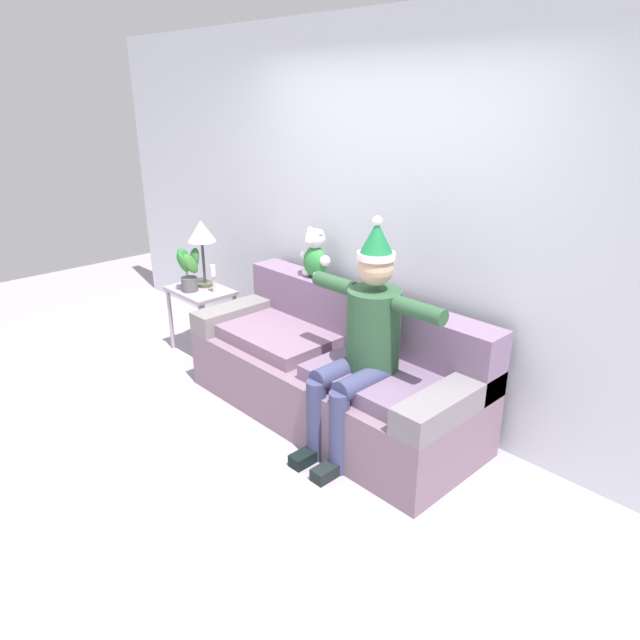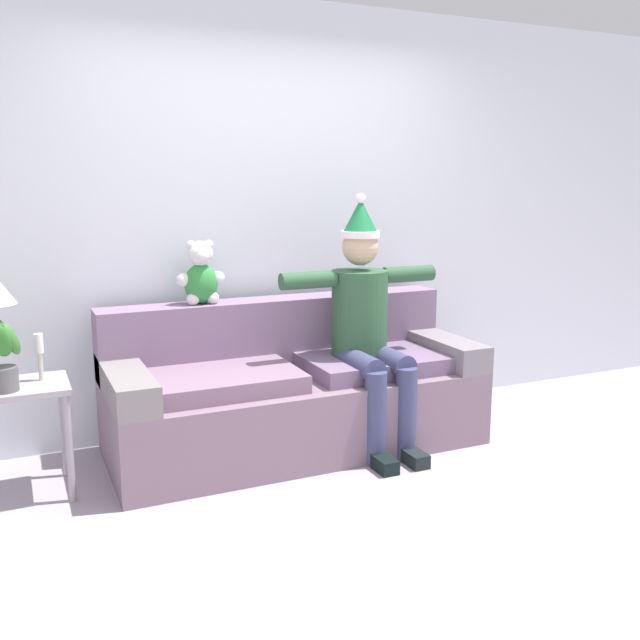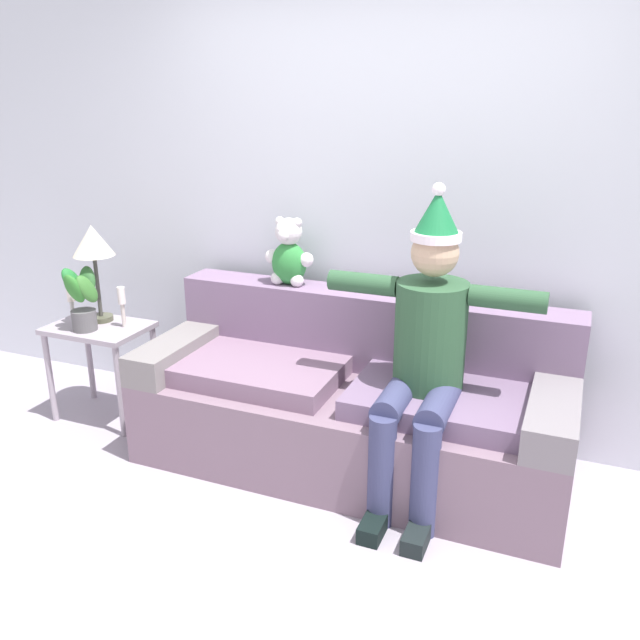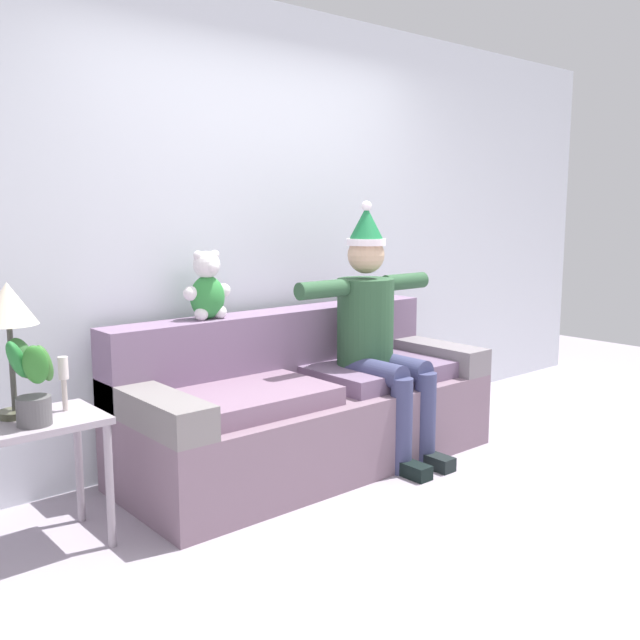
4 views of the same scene
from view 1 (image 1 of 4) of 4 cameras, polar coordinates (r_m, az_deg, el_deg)
name	(u,v)px [view 1 (image 1 of 4)]	position (r m, az deg, el deg)	size (l,w,h in m)	color
ground_plane	(216,472)	(3.78, -10.13, -14.50)	(10.00, 10.00, 0.00)	#A398A5
back_wall	(388,220)	(4.18, 6.67, 9.71)	(7.00, 0.10, 2.70)	silver
couch	(335,371)	(4.15, 1.48, -5.02)	(2.21, 0.87, 0.87)	slate
person_seated	(363,338)	(3.61, 4.24, -1.81)	(1.02, 0.77, 1.52)	#2D5435
teddy_bear	(315,255)	(4.39, -0.50, 6.35)	(0.29, 0.17, 0.38)	#30883C
side_table	(201,300)	(5.19, -11.59, 1.93)	(0.57, 0.40, 0.59)	#A297A2
table_lamp	(201,234)	(5.11, -11.55, 8.22)	(0.24, 0.24, 0.58)	#4F513C
potted_plant	(189,269)	(5.07, -12.75, 4.90)	(0.22, 0.25, 0.39)	#585658
candle_tall	(187,269)	(5.24, -12.93, 4.93)	(0.04, 0.04, 0.24)	beige
candle_short	(213,275)	(5.00, -10.43, 4.39)	(0.04, 0.04, 0.24)	beige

